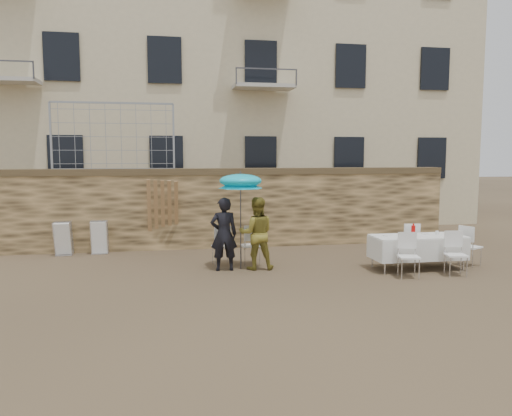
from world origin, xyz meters
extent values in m
plane|color=brown|center=(0.00, 0.00, 0.00)|extent=(80.00, 80.00, 0.00)
cube|color=olive|center=(0.00, 5.00, 1.10)|extent=(13.00, 0.50, 2.20)
cube|color=#C0B18B|center=(0.00, 12.00, 7.50)|extent=(20.00, 8.00, 15.00)
imported|color=black|center=(-0.36, 2.07, 0.83)|extent=(0.61, 0.40, 1.67)
imported|color=#AC9B34|center=(0.39, 2.07, 0.83)|extent=(0.85, 0.69, 1.66)
cylinder|color=#3F3F44|center=(0.04, 2.17, 0.93)|extent=(0.03, 0.03, 1.86)
cone|color=#09B5D4|center=(0.04, 2.17, 1.97)|extent=(1.01, 1.01, 0.22)
cube|color=silver|center=(4.04, 1.43, 0.75)|extent=(2.10, 0.85, 0.05)
cylinder|color=silver|center=(3.09, 1.09, 0.37)|extent=(0.04, 0.04, 0.74)
cylinder|color=silver|center=(4.99, 1.09, 0.37)|extent=(0.04, 0.04, 0.74)
cylinder|color=silver|center=(3.09, 1.78, 0.37)|extent=(0.04, 0.04, 0.74)
cylinder|color=silver|center=(4.99, 1.78, 0.37)|extent=(0.04, 0.04, 0.74)
cylinder|color=red|center=(3.84, 1.28, 0.91)|extent=(0.09, 0.09, 0.26)
camera|label=1|loc=(-1.62, -9.02, 2.62)|focal=35.00mm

